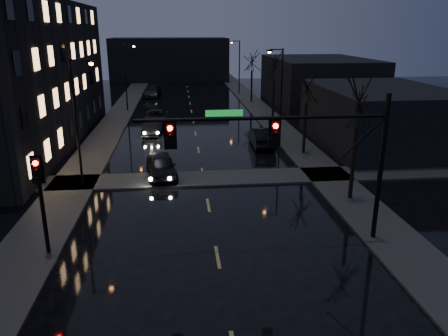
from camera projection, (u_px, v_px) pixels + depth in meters
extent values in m
cube|color=#2D2D2B|center=(110.00, 128.00, 44.06)|extent=(3.00, 140.00, 0.12)
cube|color=#2D2D2B|center=(275.00, 125.00, 45.73)|extent=(3.00, 140.00, 0.12)
cube|color=#2D2D2B|center=(204.00, 179.00, 29.26)|extent=(40.00, 3.00, 0.12)
cube|color=black|center=(380.00, 117.00, 37.14)|extent=(10.00, 14.00, 5.00)
cube|color=black|center=(318.00, 81.00, 57.98)|extent=(12.00, 18.00, 6.00)
cube|color=black|center=(170.00, 59.00, 84.14)|extent=(22.00, 10.00, 8.00)
cylinder|color=black|center=(380.00, 170.00, 19.96)|extent=(0.22, 0.22, 7.00)
cylinder|color=black|center=(264.00, 118.00, 18.66)|extent=(11.00, 0.16, 0.16)
cylinder|color=black|center=(363.00, 138.00, 19.40)|extent=(2.05, 0.10, 2.05)
cube|color=#0C591E|center=(224.00, 113.00, 18.42)|extent=(1.60, 0.04, 0.28)
cube|color=black|center=(170.00, 135.00, 18.46)|extent=(0.35, 0.28, 1.05)
sphere|color=#FF0705|center=(170.00, 128.00, 18.21)|extent=(0.22, 0.22, 0.22)
cube|color=black|center=(275.00, 133.00, 18.90)|extent=(0.35, 0.28, 1.05)
sphere|color=#FF0705|center=(276.00, 126.00, 18.65)|extent=(0.22, 0.22, 0.22)
cylinder|color=black|center=(43.00, 209.00, 18.87)|extent=(0.18, 0.18, 4.40)
cube|color=black|center=(37.00, 170.00, 18.33)|extent=(0.35, 0.28, 1.05)
sphere|color=#FF0705|center=(35.00, 163.00, 18.07)|extent=(0.22, 0.22, 0.22)
cylinder|color=black|center=(353.00, 164.00, 25.17)|extent=(0.24, 0.24, 4.40)
cylinder|color=black|center=(305.00, 129.00, 34.69)|extent=(0.24, 0.24, 4.12)
cylinder|color=black|center=(273.00, 101.00, 45.97)|extent=(0.24, 0.24, 4.68)
cylinder|color=black|center=(252.00, 87.00, 59.30)|extent=(0.24, 0.24, 4.29)
cylinder|color=black|center=(77.00, 125.00, 26.82)|extent=(0.16, 0.16, 8.00)
cylinder|color=black|center=(80.00, 60.00, 25.70)|extent=(1.20, 0.10, 0.10)
cube|color=black|center=(91.00, 62.00, 25.79)|extent=(0.50, 0.25, 0.15)
sphere|color=orange|center=(91.00, 63.00, 25.82)|extent=(0.28, 0.28, 0.28)
cylinder|color=black|center=(126.00, 78.00, 52.41)|extent=(0.16, 0.16, 8.00)
cylinder|color=black|center=(128.00, 44.00, 51.28)|extent=(1.20, 0.10, 0.10)
cube|color=black|center=(134.00, 45.00, 51.37)|extent=(0.50, 0.25, 0.15)
sphere|color=orange|center=(134.00, 46.00, 51.40)|extent=(0.28, 0.28, 0.28)
cylinder|color=black|center=(281.00, 94.00, 39.72)|extent=(0.16, 0.16, 8.00)
cylinder|color=black|center=(276.00, 50.00, 38.48)|extent=(1.20, 0.10, 0.10)
cube|color=black|center=(270.00, 51.00, 38.45)|extent=(0.50, 0.25, 0.15)
sphere|color=orange|center=(269.00, 52.00, 38.48)|extent=(0.28, 0.28, 0.28)
cylinder|color=black|center=(239.00, 68.00, 66.25)|extent=(0.16, 0.16, 8.00)
cylinder|color=black|center=(236.00, 41.00, 65.00)|extent=(1.20, 0.10, 0.10)
cube|color=black|center=(232.00, 42.00, 64.98)|extent=(0.50, 0.25, 0.15)
sphere|color=orange|center=(232.00, 42.00, 65.01)|extent=(0.28, 0.28, 0.28)
imported|color=black|center=(161.00, 166.00, 29.45)|extent=(2.48, 4.91, 1.60)
imported|color=black|center=(152.00, 127.00, 41.58)|extent=(1.86, 4.48, 1.44)
imported|color=black|center=(157.00, 117.00, 46.07)|extent=(2.67, 5.43, 1.48)
imported|color=black|center=(152.00, 91.00, 64.61)|extent=(2.78, 5.80, 1.63)
imported|color=black|center=(262.00, 137.00, 37.36)|extent=(1.84, 5.00, 1.64)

